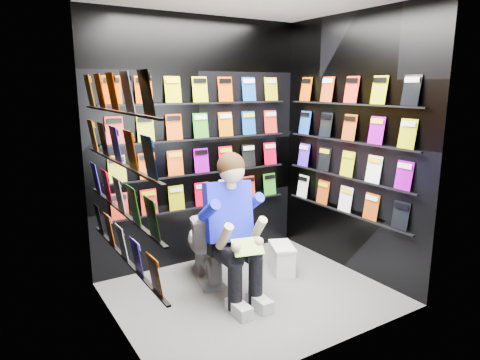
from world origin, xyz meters
TOP-DOWN VIEW (x-y plane):
  - floor at (0.00, 0.00)m, footprint 2.40×2.40m
  - wall_back at (0.00, 1.00)m, footprint 2.40×0.04m
  - wall_front at (0.00, -1.00)m, footprint 2.40×0.04m
  - wall_left at (-1.20, 0.00)m, footprint 0.04×2.00m
  - wall_right at (1.20, 0.00)m, footprint 0.04×2.00m
  - comics_back at (0.00, 0.97)m, footprint 2.10×0.06m
  - comics_left at (-1.17, 0.00)m, footprint 0.06×1.70m
  - comics_right at (1.17, 0.00)m, footprint 0.06×1.70m
  - toilet at (-0.18, 0.51)m, footprint 0.59×0.83m
  - longbox at (0.54, 0.24)m, footprint 0.32×0.41m
  - longbox_lid at (0.54, 0.24)m, footprint 0.34×0.43m
  - reader at (-0.18, 0.13)m, footprint 0.73×0.91m
  - held_comic at (-0.18, -0.22)m, footprint 0.29×0.21m

SIDE VIEW (x-z plane):
  - floor at x=0.00m, z-range 0.00..0.00m
  - longbox at x=0.54m, z-range 0.00..0.27m
  - longbox_lid at x=0.54m, z-range 0.27..0.29m
  - toilet at x=-0.18m, z-range 0.00..0.73m
  - held_comic at x=-0.18m, z-range 0.53..0.63m
  - reader at x=-0.18m, z-range 0.05..1.52m
  - wall_back at x=0.00m, z-range 0.00..2.60m
  - wall_front at x=0.00m, z-range 0.00..2.60m
  - wall_left at x=-1.20m, z-range 0.00..2.60m
  - wall_right at x=1.20m, z-range 0.00..2.60m
  - comics_back at x=0.00m, z-range 0.62..1.99m
  - comics_left at x=-1.17m, z-range 0.62..1.99m
  - comics_right at x=1.17m, z-range 0.62..1.99m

